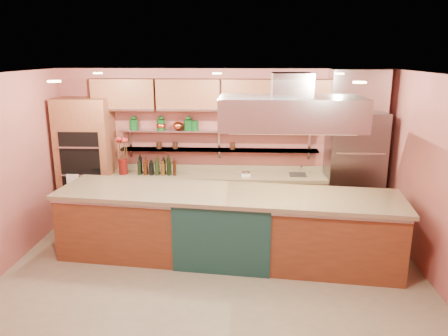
# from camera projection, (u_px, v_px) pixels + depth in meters

# --- Properties ---
(floor) EXTENTS (6.00, 5.00, 0.02)m
(floor) POSITION_uv_depth(u_px,v_px,m) (212.00, 283.00, 6.03)
(floor) COLOR gray
(floor) RESTS_ON ground
(ceiling) EXTENTS (6.00, 5.00, 0.02)m
(ceiling) POSITION_uv_depth(u_px,v_px,m) (210.00, 75.00, 5.31)
(ceiling) COLOR black
(ceiling) RESTS_ON wall_back
(wall_back) EXTENTS (6.00, 0.04, 2.80)m
(wall_back) POSITION_uv_depth(u_px,v_px,m) (222.00, 146.00, 8.08)
(wall_back) COLOR #B45D55
(wall_back) RESTS_ON floor
(wall_front) EXTENTS (6.00, 0.04, 2.80)m
(wall_front) POSITION_uv_depth(u_px,v_px,m) (185.00, 283.00, 3.25)
(wall_front) COLOR #B45D55
(wall_front) RESTS_ON floor
(wall_right) EXTENTS (0.04, 5.00, 2.80)m
(wall_right) POSITION_uv_depth(u_px,v_px,m) (447.00, 189.00, 5.52)
(wall_right) COLOR #B45D55
(wall_right) RESTS_ON floor
(oven_stack) EXTENTS (0.95, 0.64, 2.30)m
(oven_stack) POSITION_uv_depth(u_px,v_px,m) (87.00, 161.00, 7.96)
(oven_stack) COLOR #945335
(oven_stack) RESTS_ON floor
(refrigerator) EXTENTS (0.95, 0.72, 2.10)m
(refrigerator) POSITION_uv_depth(u_px,v_px,m) (353.00, 171.00, 7.71)
(refrigerator) COLOR slate
(refrigerator) RESTS_ON floor
(back_counter) EXTENTS (3.84, 0.64, 0.93)m
(back_counter) POSITION_uv_depth(u_px,v_px,m) (218.00, 199.00, 8.03)
(back_counter) COLOR tan
(back_counter) RESTS_ON floor
(wall_shelf_lower) EXTENTS (3.60, 0.26, 0.03)m
(wall_shelf_lower) POSITION_uv_depth(u_px,v_px,m) (219.00, 150.00, 7.97)
(wall_shelf_lower) COLOR #B8BABF
(wall_shelf_lower) RESTS_ON wall_back
(wall_shelf_upper) EXTENTS (3.60, 0.26, 0.03)m
(wall_shelf_upper) POSITION_uv_depth(u_px,v_px,m) (219.00, 131.00, 7.88)
(wall_shelf_upper) COLOR #B8BABF
(wall_shelf_upper) RESTS_ON wall_back
(upper_cabinets) EXTENTS (4.60, 0.36, 0.55)m
(upper_cabinets) POSITION_uv_depth(u_px,v_px,m) (221.00, 95.00, 7.67)
(upper_cabinets) COLOR #945335
(upper_cabinets) RESTS_ON wall_back
(range_hood) EXTENTS (2.00, 1.00, 0.45)m
(range_hood) POSITION_uv_depth(u_px,v_px,m) (291.00, 113.00, 6.14)
(range_hood) COLOR #B8BABF
(range_hood) RESTS_ON ceiling
(ceiling_downlights) EXTENTS (4.00, 2.80, 0.02)m
(ceiling_downlights) POSITION_uv_depth(u_px,v_px,m) (212.00, 77.00, 5.51)
(ceiling_downlights) COLOR #FFE5A5
(ceiling_downlights) RESTS_ON ceiling
(island) EXTENTS (5.13, 1.65, 1.05)m
(island) POSITION_uv_depth(u_px,v_px,m) (227.00, 225.00, 6.63)
(island) COLOR brown
(island) RESTS_ON floor
(flower_vase) EXTENTS (0.21, 0.21, 0.28)m
(flower_vase) POSITION_uv_depth(u_px,v_px,m) (123.00, 166.00, 7.92)
(flower_vase) COLOR #5E100E
(flower_vase) RESTS_ON back_counter
(oil_bottle_cluster) EXTENTS (0.78, 0.30, 0.24)m
(oil_bottle_cluster) POSITION_uv_depth(u_px,v_px,m) (157.00, 168.00, 7.89)
(oil_bottle_cluster) COLOR black
(oil_bottle_cluster) RESTS_ON back_counter
(kitchen_scale) EXTENTS (0.17, 0.13, 0.09)m
(kitchen_scale) POSITION_uv_depth(u_px,v_px,m) (246.00, 173.00, 7.83)
(kitchen_scale) COLOR white
(kitchen_scale) RESTS_ON back_counter
(bar_faucet) EXTENTS (0.03, 0.03, 0.19)m
(bar_faucet) POSITION_uv_depth(u_px,v_px,m) (301.00, 170.00, 7.87)
(bar_faucet) COLOR white
(bar_faucet) RESTS_ON back_counter
(copper_kettle) EXTENTS (0.19, 0.19, 0.15)m
(copper_kettle) POSITION_uv_depth(u_px,v_px,m) (178.00, 126.00, 7.90)
(copper_kettle) COLOR #D45930
(copper_kettle) RESTS_ON wall_shelf_upper
(green_canister) EXTENTS (0.15, 0.15, 0.17)m
(green_canister) POSITION_uv_depth(u_px,v_px,m) (195.00, 125.00, 7.88)
(green_canister) COLOR #0E4317
(green_canister) RESTS_ON wall_shelf_upper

